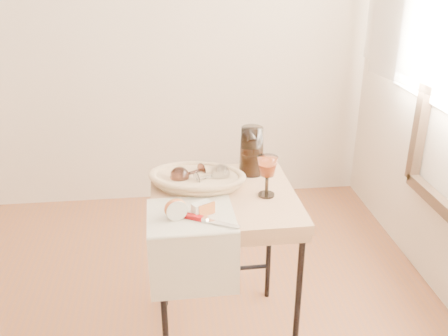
{
  "coord_description": "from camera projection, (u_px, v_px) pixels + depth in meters",
  "views": [
    {
      "loc": [
        0.5,
        -1.34,
        1.6
      ],
      "look_at": [
        0.7,
        0.36,
        0.84
      ],
      "focal_mm": 39.79,
      "sensor_mm": 36.0,
      "label": 1
    }
  ],
  "objects": [
    {
      "name": "wine_goblet",
      "position": [
        267.0,
        176.0,
        1.89
      ],
      "size": [
        0.1,
        0.1,
        0.16
      ],
      "primitive_type": null,
      "rotation": [
        0.0,
        0.0,
        0.3
      ],
      "color": "white",
      "rests_on": "side_table"
    },
    {
      "name": "tea_towel",
      "position": [
        191.0,
        215.0,
        1.78
      ],
      "size": [
        0.32,
        0.29,
        0.01
      ],
      "primitive_type": "cube",
      "rotation": [
        0.0,
        0.0,
        0.02
      ],
      "color": "beige",
      "rests_on": "side_table"
    },
    {
      "name": "goblet_lying_a",
      "position": [
        189.0,
        173.0,
        1.99
      ],
      "size": [
        0.15,
        0.13,
        0.08
      ],
      "primitive_type": null,
      "rotation": [
        0.0,
        0.0,
        3.66
      ],
      "color": "brown",
      "rests_on": "bread_basket"
    },
    {
      "name": "apple_wedge",
      "position": [
        202.0,
        208.0,
        1.77
      ],
      "size": [
        0.08,
        0.07,
        0.05
      ],
      "primitive_type": "cube",
      "rotation": [
        0.0,
        0.0,
        0.51
      ],
      "color": "silver",
      "rests_on": "tea_towel"
    },
    {
      "name": "apple_half",
      "position": [
        175.0,
        208.0,
        1.74
      ],
      "size": [
        0.09,
        0.06,
        0.07
      ],
      "primitive_type": "ellipsoid",
      "rotation": [
        0.0,
        0.0,
        0.24
      ],
      "color": "red",
      "rests_on": "tea_towel"
    },
    {
      "name": "pitcher",
      "position": [
        252.0,
        151.0,
        2.08
      ],
      "size": [
        0.21,
        0.26,
        0.25
      ],
      "primitive_type": null,
      "rotation": [
        0.0,
        0.0,
        0.3
      ],
      "color": "black",
      "rests_on": "side_table"
    },
    {
      "name": "side_table",
      "position": [
        223.0,
        270.0,
        2.09
      ],
      "size": [
        0.57,
        0.57,
        0.72
      ],
      "primitive_type": null,
      "rotation": [
        0.0,
        0.0,
        0.01
      ],
      "color": "olive",
      "rests_on": "floor"
    },
    {
      "name": "goblet_lying_b",
      "position": [
        210.0,
        176.0,
        1.97
      ],
      "size": [
        0.15,
        0.12,
        0.08
      ],
      "primitive_type": null,
      "rotation": [
        0.0,
        0.0,
        0.36
      ],
      "color": "white",
      "rests_on": "bread_basket"
    },
    {
      "name": "bread_basket",
      "position": [
        197.0,
        180.0,
        1.99
      ],
      "size": [
        0.39,
        0.31,
        0.05
      ],
      "primitive_type": null,
      "rotation": [
        0.0,
        0.0,
        -0.24
      ],
      "color": "tan",
      "rests_on": "side_table"
    },
    {
      "name": "table_knife",
      "position": [
        207.0,
        220.0,
        1.73
      ],
      "size": [
        0.2,
        0.13,
        0.02
      ],
      "primitive_type": null,
      "rotation": [
        0.0,
        0.0,
        -0.51
      ],
      "color": "silver",
      "rests_on": "tea_towel"
    }
  ]
}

